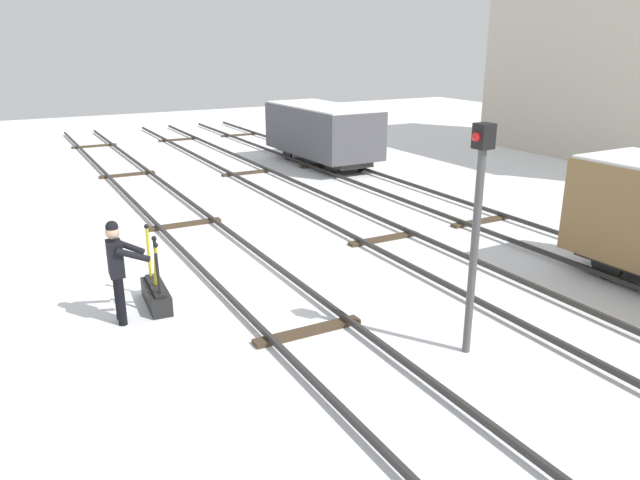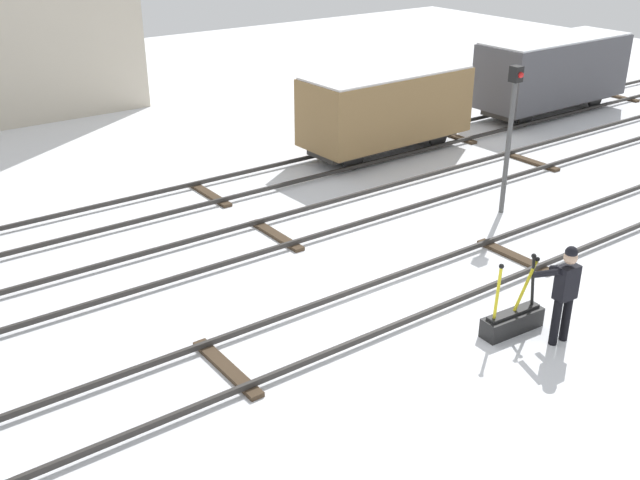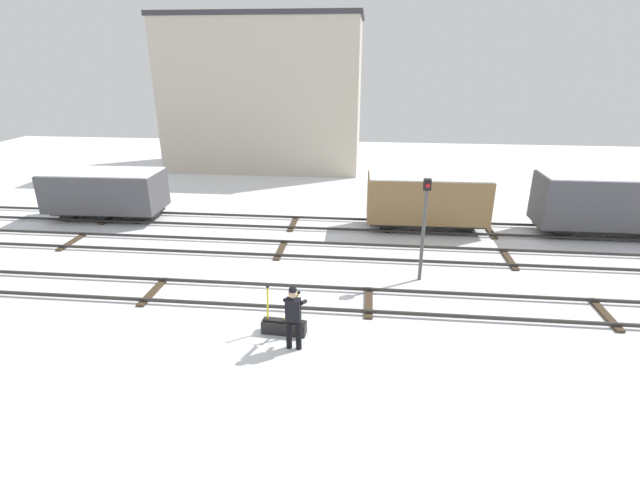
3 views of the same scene
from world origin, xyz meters
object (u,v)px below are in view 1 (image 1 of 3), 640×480
Objects in this scene: freight_car_near_switch at (322,131)px; rail_worker at (118,265)px; switch_lever_frame at (156,293)px; signal_post at (477,217)px.

rail_worker is at bearing -44.37° from freight_car_near_switch.
switch_lever_frame is 1.12m from rail_worker.
freight_car_near_switch is at bearing 142.17° from switch_lever_frame.
rail_worker is 0.34× the size of freight_car_near_switch.
freight_car_near_switch is (-14.14, 5.18, -0.88)m from signal_post.
signal_post reaches higher than freight_car_near_switch.
freight_car_near_switch is at bearing 159.87° from signal_post.
rail_worker is at bearing -129.26° from signal_post.
freight_car_near_switch is at bearing 141.18° from rail_worker.
signal_post is (3.69, 4.51, 1.16)m from rail_worker.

